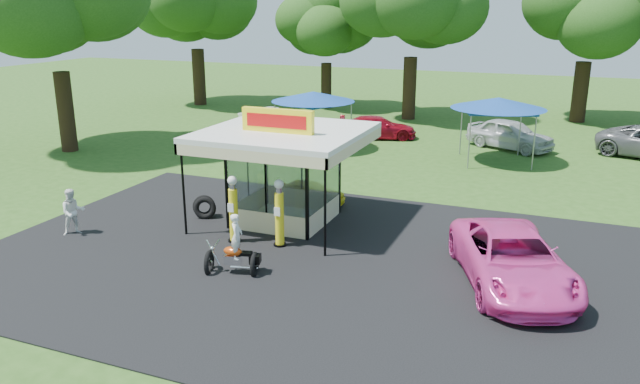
{
  "coord_description": "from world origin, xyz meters",
  "views": [
    {
      "loc": [
        7.21,
        -14.3,
        7.56
      ],
      "look_at": [
        -0.25,
        4.0,
        1.59
      ],
      "focal_mm": 35.0,
      "sensor_mm": 36.0,
      "label": 1
    }
  ],
  "objects_px": {
    "gas_station_kiosk": "(285,174)",
    "bg_car_a": "(270,121)",
    "spectator_west": "(73,212)",
    "tent_west": "(313,97)",
    "tent_east": "(498,104)",
    "gas_pump_right": "(279,215)",
    "bg_car_b": "(378,127)",
    "pink_sedan": "(512,259)",
    "gas_pump_left": "(233,211)",
    "kiosk_car": "(309,192)",
    "bg_car_c": "(510,134)",
    "motorcycle": "(235,250)"
  },
  "relations": [
    {
      "from": "gas_station_kiosk",
      "to": "bg_car_a",
      "type": "relative_size",
      "value": 1.2
    },
    {
      "from": "spectator_west",
      "to": "bg_car_a",
      "type": "relative_size",
      "value": 0.36
    },
    {
      "from": "tent_west",
      "to": "tent_east",
      "type": "relative_size",
      "value": 0.97
    },
    {
      "from": "gas_station_kiosk",
      "to": "spectator_west",
      "type": "height_order",
      "value": "gas_station_kiosk"
    },
    {
      "from": "gas_pump_right",
      "to": "bg_car_b",
      "type": "bearing_deg",
      "value": 96.83
    },
    {
      "from": "gas_station_kiosk",
      "to": "pink_sedan",
      "type": "distance_m",
      "value": 8.54
    },
    {
      "from": "gas_pump_left",
      "to": "tent_east",
      "type": "xyz_separation_m",
      "value": [
        6.51,
        14.57,
        1.82
      ]
    },
    {
      "from": "gas_pump_left",
      "to": "kiosk_car",
      "type": "relative_size",
      "value": 0.81
    },
    {
      "from": "gas_pump_right",
      "to": "tent_west",
      "type": "bearing_deg",
      "value": 108.45
    },
    {
      "from": "kiosk_car",
      "to": "tent_west",
      "type": "bearing_deg",
      "value": 21.92
    },
    {
      "from": "gas_station_kiosk",
      "to": "tent_west",
      "type": "bearing_deg",
      "value": 107.95
    },
    {
      "from": "pink_sedan",
      "to": "tent_east",
      "type": "relative_size",
      "value": 1.22
    },
    {
      "from": "gas_pump_left",
      "to": "spectator_west",
      "type": "xyz_separation_m",
      "value": [
        -5.42,
        -1.41,
        -0.28
      ]
    },
    {
      "from": "gas_station_kiosk",
      "to": "gas_pump_left",
      "type": "xyz_separation_m",
      "value": [
        -0.67,
        -2.53,
        -0.69
      ]
    },
    {
      "from": "gas_pump_right",
      "to": "kiosk_car",
      "type": "height_order",
      "value": "gas_pump_right"
    },
    {
      "from": "gas_station_kiosk",
      "to": "spectator_west",
      "type": "distance_m",
      "value": 7.32
    },
    {
      "from": "bg_car_c",
      "to": "tent_east",
      "type": "bearing_deg",
      "value": -160.24
    },
    {
      "from": "gas_pump_left",
      "to": "motorcycle",
      "type": "bearing_deg",
      "value": -59.49
    },
    {
      "from": "tent_west",
      "to": "motorcycle",
      "type": "bearing_deg",
      "value": -75.06
    },
    {
      "from": "bg_car_a",
      "to": "tent_east",
      "type": "height_order",
      "value": "tent_east"
    },
    {
      "from": "gas_station_kiosk",
      "to": "spectator_west",
      "type": "relative_size",
      "value": 3.33
    },
    {
      "from": "gas_pump_right",
      "to": "spectator_west",
      "type": "xyz_separation_m",
      "value": [
        -6.97,
        -1.65,
        -0.27
      ]
    },
    {
      "from": "gas_pump_right",
      "to": "spectator_west",
      "type": "distance_m",
      "value": 7.17
    },
    {
      "from": "gas_station_kiosk",
      "to": "spectator_west",
      "type": "bearing_deg",
      "value": -147.13
    },
    {
      "from": "kiosk_car",
      "to": "bg_car_c",
      "type": "distance_m",
      "value": 14.54
    },
    {
      "from": "pink_sedan",
      "to": "gas_station_kiosk",
      "type": "bearing_deg",
      "value": 141.19
    },
    {
      "from": "gas_pump_right",
      "to": "spectator_west",
      "type": "height_order",
      "value": "gas_pump_right"
    },
    {
      "from": "motorcycle",
      "to": "bg_car_a",
      "type": "relative_size",
      "value": 0.43
    },
    {
      "from": "pink_sedan",
      "to": "tent_east",
      "type": "xyz_separation_m",
      "value": [
        -2.28,
        14.51,
        2.13
      ]
    },
    {
      "from": "motorcycle",
      "to": "tent_east",
      "type": "xyz_separation_m",
      "value": [
        5.22,
        16.75,
        2.17
      ]
    },
    {
      "from": "bg_car_b",
      "to": "tent_west",
      "type": "xyz_separation_m",
      "value": [
        -2.43,
        -3.98,
        2.17
      ]
    },
    {
      "from": "bg_car_a",
      "to": "bg_car_c",
      "type": "distance_m",
      "value": 14.02
    },
    {
      "from": "kiosk_car",
      "to": "tent_east",
      "type": "height_order",
      "value": "tent_east"
    },
    {
      "from": "gas_station_kiosk",
      "to": "tent_west",
      "type": "xyz_separation_m",
      "value": [
        -3.66,
        11.31,
        1.04
      ]
    },
    {
      "from": "bg_car_c",
      "to": "gas_pump_left",
      "type": "bearing_deg",
      "value": -174.63
    },
    {
      "from": "gas_pump_left",
      "to": "spectator_west",
      "type": "bearing_deg",
      "value": -165.43
    },
    {
      "from": "tent_west",
      "to": "tent_east",
      "type": "bearing_deg",
      "value": 4.39
    },
    {
      "from": "bg_car_c",
      "to": "spectator_west",
      "type": "bearing_deg",
      "value": 173.9
    },
    {
      "from": "motorcycle",
      "to": "bg_car_c",
      "type": "xyz_separation_m",
      "value": [
        5.61,
        20.05,
        0.06
      ]
    },
    {
      "from": "tent_west",
      "to": "bg_car_a",
      "type": "bearing_deg",
      "value": 143.99
    },
    {
      "from": "kiosk_car",
      "to": "pink_sedan",
      "type": "xyz_separation_m",
      "value": [
        8.12,
        -4.68,
        0.3
      ]
    },
    {
      "from": "gas_pump_right",
      "to": "tent_east",
      "type": "distance_m",
      "value": 15.27
    },
    {
      "from": "kiosk_car",
      "to": "bg_car_a",
      "type": "height_order",
      "value": "bg_car_a"
    },
    {
      "from": "gas_station_kiosk",
      "to": "gas_pump_right",
      "type": "relative_size",
      "value": 2.39
    },
    {
      "from": "spectator_west",
      "to": "motorcycle",
      "type": "bearing_deg",
      "value": -57.8
    },
    {
      "from": "gas_pump_right",
      "to": "bg_car_a",
      "type": "bearing_deg",
      "value": 117.51
    },
    {
      "from": "pink_sedan",
      "to": "bg_car_c",
      "type": "height_order",
      "value": "bg_car_c"
    },
    {
      "from": "pink_sedan",
      "to": "kiosk_car",
      "type": "bearing_deg",
      "value": 128.17
    },
    {
      "from": "gas_pump_right",
      "to": "bg_car_a",
      "type": "distance_m",
      "value": 18.69
    },
    {
      "from": "pink_sedan",
      "to": "spectator_west",
      "type": "xyz_separation_m",
      "value": [
        -14.21,
        -1.47,
        0.03
      ]
    }
  ]
}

